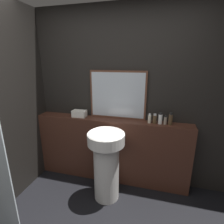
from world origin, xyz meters
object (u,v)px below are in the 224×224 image
at_px(lotion_bottle, 160,119).
at_px(body_wash_bottle, 165,120).
at_px(conditioner_bottle, 155,119).
at_px(hand_soap_bottle, 171,119).
at_px(mirror, 118,95).
at_px(towel_stack, 79,114).
at_px(shampoo_bottle, 150,119).
at_px(pedestal_sink, 106,162).

xyz_separation_m(lotion_bottle, body_wash_bottle, (0.06, 0.00, -0.02)).
height_order(conditioner_bottle, hand_soap_bottle, hand_soap_bottle).
xyz_separation_m(conditioner_bottle, body_wash_bottle, (0.14, 0.00, -0.00)).
height_order(mirror, body_wash_bottle, mirror).
bearing_deg(towel_stack, shampoo_bottle, 0.00).
distance_m(pedestal_sink, shampoo_bottle, 0.81).
xyz_separation_m(mirror, towel_stack, (-0.56, -0.09, -0.29)).
height_order(shampoo_bottle, body_wash_bottle, shampoo_bottle).
distance_m(mirror, towel_stack, 0.64).
bearing_deg(body_wash_bottle, hand_soap_bottle, -0.00).
relative_size(towel_stack, hand_soap_bottle, 1.23).
bearing_deg(lotion_bottle, hand_soap_bottle, 0.00).
relative_size(conditioner_bottle, body_wash_bottle, 1.08).
bearing_deg(lotion_bottle, shampoo_bottle, 180.00).
height_order(pedestal_sink, lotion_bottle, lotion_bottle).
distance_m(mirror, lotion_bottle, 0.67).
relative_size(mirror, body_wash_bottle, 6.52).
bearing_deg(lotion_bottle, body_wash_bottle, 0.00).
distance_m(towel_stack, hand_soap_bottle, 1.29).
xyz_separation_m(pedestal_sink, shampoo_bottle, (0.49, 0.39, 0.51)).
xyz_separation_m(mirror, conditioner_bottle, (0.53, -0.09, -0.28)).
xyz_separation_m(towel_stack, shampoo_bottle, (1.03, 0.00, 0.01)).
bearing_deg(lotion_bottle, towel_stack, 180.00).
relative_size(shampoo_bottle, conditioner_bottle, 0.99).
height_order(pedestal_sink, conditioner_bottle, conditioner_bottle).
xyz_separation_m(pedestal_sink, hand_soap_bottle, (0.76, 0.39, 0.52)).
relative_size(mirror, hand_soap_bottle, 4.80).
relative_size(shampoo_bottle, hand_soap_bottle, 0.79).
height_order(pedestal_sink, hand_soap_bottle, hand_soap_bottle).
height_order(pedestal_sink, mirror, mirror).
height_order(conditioner_bottle, lotion_bottle, lotion_bottle).
bearing_deg(hand_soap_bottle, shampoo_bottle, 180.00).
distance_m(pedestal_sink, mirror, 0.92).
relative_size(pedestal_sink, lotion_bottle, 5.98).
height_order(shampoo_bottle, lotion_bottle, lotion_bottle).
bearing_deg(body_wash_bottle, pedestal_sink, -150.67).
xyz_separation_m(body_wash_bottle, hand_soap_bottle, (0.06, -0.00, 0.02)).
xyz_separation_m(shampoo_bottle, conditioner_bottle, (0.07, 0.00, 0.00)).
distance_m(towel_stack, body_wash_bottle, 1.23).
relative_size(pedestal_sink, mirror, 1.17).
bearing_deg(shampoo_bottle, pedestal_sink, -141.63).
bearing_deg(body_wash_bottle, conditioner_bottle, -180.00).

